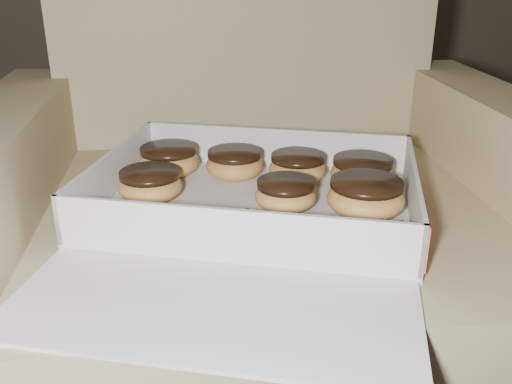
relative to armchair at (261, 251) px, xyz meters
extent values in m
cube|color=tan|center=(0.00, -0.05, -0.08)|extent=(0.71, 0.71, 0.41)
cube|color=tan|center=(0.00, 0.28, 0.38)|extent=(0.71, 0.14, 0.51)
cube|color=tan|center=(-0.38, -0.05, -0.02)|extent=(0.12, 0.71, 0.55)
cube|color=tan|center=(0.38, -0.05, -0.02)|extent=(0.12, 0.71, 0.55)
cube|color=silver|center=(-0.02, -0.10, 0.13)|extent=(0.52, 0.45, 0.01)
cube|color=silver|center=(0.03, 0.06, 0.16)|extent=(0.43, 0.14, 0.07)
cube|color=silver|center=(-0.07, -0.25, 0.16)|extent=(0.43, 0.14, 0.07)
cube|color=silver|center=(-0.23, -0.03, 0.16)|extent=(0.11, 0.32, 0.07)
cube|color=silver|center=(0.19, -0.16, 0.16)|extent=(0.11, 0.32, 0.07)
cube|color=#E25B5C|center=(0.19, -0.16, 0.16)|extent=(0.10, 0.31, 0.06)
cube|color=silver|center=(-0.10, -0.34, 0.12)|extent=(0.47, 0.31, 0.01)
ellipsoid|color=#CF8648|center=(-0.17, -0.06, 0.15)|extent=(0.09, 0.09, 0.04)
cylinder|color=black|center=(-0.17, -0.06, 0.17)|extent=(0.09, 0.09, 0.01)
ellipsoid|color=#CF8648|center=(0.15, -0.05, 0.15)|extent=(0.10, 0.10, 0.05)
cylinder|color=black|center=(0.15, -0.05, 0.17)|extent=(0.09, 0.09, 0.01)
ellipsoid|color=#CF8648|center=(0.02, -0.12, 0.15)|extent=(0.09, 0.09, 0.04)
cylinder|color=black|center=(0.02, -0.12, 0.17)|extent=(0.08, 0.08, 0.01)
ellipsoid|color=#CF8648|center=(0.06, -0.01, 0.15)|extent=(0.09, 0.09, 0.04)
cylinder|color=black|center=(0.06, -0.01, 0.17)|extent=(0.08, 0.08, 0.01)
ellipsoid|color=#CF8648|center=(-0.15, 0.04, 0.15)|extent=(0.10, 0.10, 0.05)
cylinder|color=black|center=(-0.15, 0.04, 0.17)|extent=(0.09, 0.09, 0.01)
ellipsoid|color=#CF8648|center=(0.12, -0.15, 0.16)|extent=(0.11, 0.11, 0.05)
cylinder|color=black|center=(0.12, -0.15, 0.18)|extent=(0.10, 0.10, 0.01)
ellipsoid|color=#CF8648|center=(-0.04, 0.01, 0.15)|extent=(0.09, 0.09, 0.04)
cylinder|color=black|center=(-0.04, 0.01, 0.17)|extent=(0.09, 0.09, 0.01)
ellipsoid|color=black|center=(-0.18, -0.20, 0.13)|extent=(0.01, 0.01, 0.00)
ellipsoid|color=black|center=(-0.04, -0.12, 0.13)|extent=(0.01, 0.01, 0.00)
ellipsoid|color=black|center=(-0.08, -0.18, 0.13)|extent=(0.01, 0.01, 0.00)
ellipsoid|color=black|center=(0.17, -0.18, 0.13)|extent=(0.01, 0.01, 0.00)
camera|label=1|loc=(-0.11, -0.85, 0.47)|focal=40.00mm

